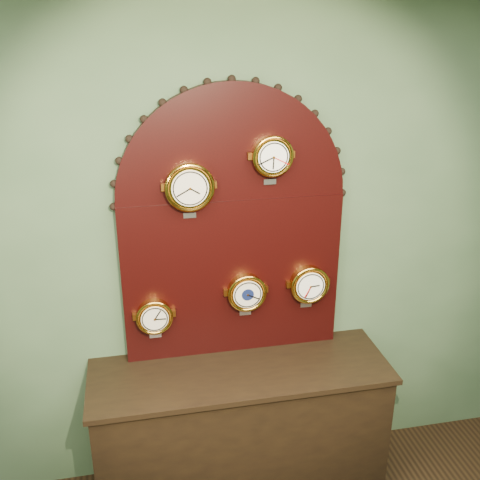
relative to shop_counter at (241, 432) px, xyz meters
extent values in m
plane|color=#405A3D|center=(0.00, 0.27, 1.00)|extent=(4.00, 0.00, 4.00)
cube|color=black|center=(0.00, 0.00, 0.00)|extent=(1.60, 0.50, 0.80)
cube|color=black|center=(0.00, 0.22, 0.88)|extent=(1.20, 0.06, 0.90)
cylinder|color=black|center=(0.00, 0.22, 1.33)|extent=(1.20, 0.06, 1.20)
cylinder|color=#C38829|center=(-0.23, 0.16, 1.43)|extent=(0.23, 0.08, 0.23)
torus|color=#C38829|center=(-0.23, 0.13, 1.43)|extent=(0.25, 0.02, 0.25)
cylinder|color=beige|center=(-0.23, 0.12, 1.43)|extent=(0.19, 0.01, 0.19)
cube|color=#B5B5BC|center=(-0.23, 0.19, 1.27)|extent=(0.07, 0.01, 0.03)
cylinder|color=#C38829|center=(0.19, 0.16, 1.57)|extent=(0.20, 0.08, 0.20)
torus|color=#C38829|center=(0.19, 0.13, 1.57)|extent=(0.21, 0.02, 0.21)
cylinder|color=white|center=(0.19, 0.12, 1.57)|extent=(0.16, 0.01, 0.16)
cube|color=#B5B5BC|center=(0.19, 0.19, 1.42)|extent=(0.07, 0.01, 0.03)
cylinder|color=#C38829|center=(-0.44, 0.16, 0.72)|extent=(0.18, 0.08, 0.18)
torus|color=#C38829|center=(-0.44, 0.13, 0.72)|extent=(0.20, 0.02, 0.20)
cylinder|color=beige|center=(-0.44, 0.12, 0.72)|extent=(0.15, 0.01, 0.15)
cube|color=#B5B5BC|center=(-0.44, 0.19, 0.59)|extent=(0.06, 0.01, 0.03)
cylinder|color=#C38829|center=(0.06, 0.16, 0.82)|extent=(0.20, 0.08, 0.20)
torus|color=#C38829|center=(0.06, 0.13, 0.82)|extent=(0.22, 0.02, 0.22)
cylinder|color=beige|center=(0.06, 0.12, 0.82)|extent=(0.16, 0.01, 0.16)
cube|color=#B5B5BC|center=(0.06, 0.19, 0.67)|extent=(0.07, 0.01, 0.03)
cylinder|color=#0D153C|center=(0.06, 0.12, 0.82)|extent=(0.07, 0.00, 0.07)
cylinder|color=#C38829|center=(0.42, 0.16, 0.83)|extent=(0.20, 0.08, 0.20)
torus|color=#C38829|center=(0.42, 0.13, 0.83)|extent=(0.22, 0.02, 0.22)
cylinder|color=white|center=(0.42, 0.12, 0.83)|extent=(0.16, 0.01, 0.16)
cube|color=#B5B5BC|center=(0.42, 0.19, 0.68)|extent=(0.07, 0.01, 0.03)
camera|label=1|loc=(-0.51, -2.50, 2.20)|focal=41.57mm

